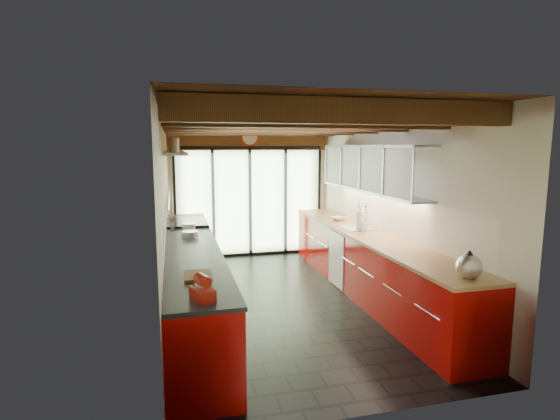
% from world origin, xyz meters
% --- Properties ---
extents(ground, '(5.50, 5.50, 0.00)m').
position_xyz_m(ground, '(0.00, 0.00, 0.00)').
color(ground, black).
rests_on(ground, ground).
extents(room_shell, '(5.50, 5.50, 5.50)m').
position_xyz_m(room_shell, '(0.00, 0.00, 1.65)').
color(room_shell, silver).
rests_on(room_shell, ground).
extents(ceiling_beams, '(3.14, 5.06, 4.90)m').
position_xyz_m(ceiling_beams, '(-0.00, 0.38, 2.46)').
color(ceiling_beams, '#593316').
rests_on(ceiling_beams, ground).
extents(glass_door, '(2.95, 0.10, 2.90)m').
position_xyz_m(glass_door, '(0.00, 2.69, 1.66)').
color(glass_door, '#C6EAAD').
rests_on(glass_door, ground).
extents(left_counter, '(0.68, 5.00, 0.92)m').
position_xyz_m(left_counter, '(-1.28, 0.00, 0.46)').
color(left_counter, '#AA0B09').
rests_on(left_counter, ground).
extents(range_stove, '(0.66, 0.90, 0.97)m').
position_xyz_m(range_stove, '(-1.28, 1.45, 0.47)').
color(range_stove, silver).
rests_on(range_stove, ground).
extents(right_counter, '(0.68, 5.00, 0.92)m').
position_xyz_m(right_counter, '(1.27, 0.00, 0.46)').
color(right_counter, '#AA0B09').
rests_on(right_counter, ground).
extents(sink_assembly, '(0.45, 0.52, 0.43)m').
position_xyz_m(sink_assembly, '(1.29, 0.40, 0.96)').
color(sink_assembly, silver).
rests_on(sink_assembly, right_counter).
extents(upper_cabinets_right, '(0.34, 3.00, 3.00)m').
position_xyz_m(upper_cabinets_right, '(1.43, 0.30, 1.85)').
color(upper_cabinets_right, silver).
rests_on(upper_cabinets_right, ground).
extents(left_wall_fixtures, '(0.28, 2.60, 0.96)m').
position_xyz_m(left_wall_fixtures, '(-1.47, 0.25, 1.80)').
color(left_wall_fixtures, silver).
rests_on(left_wall_fixtures, ground).
extents(stand_mixer, '(0.22, 0.28, 0.22)m').
position_xyz_m(stand_mixer, '(-1.27, -2.24, 1.01)').
color(stand_mixer, '#AE1B0D').
rests_on(stand_mixer, left_counter).
extents(pot_large, '(0.25, 0.25, 0.12)m').
position_xyz_m(pot_large, '(-1.27, 0.76, 0.98)').
color(pot_large, silver).
rests_on(pot_large, left_counter).
extents(pot_small, '(0.30, 0.30, 0.09)m').
position_xyz_m(pot_small, '(-1.27, 0.34, 0.96)').
color(pot_small, silver).
rests_on(pot_small, left_counter).
extents(cutting_board, '(0.27, 0.37, 0.03)m').
position_xyz_m(cutting_board, '(-1.27, -1.60, 0.94)').
color(cutting_board, brown).
rests_on(cutting_board, left_counter).
extents(kettle, '(0.33, 0.35, 0.29)m').
position_xyz_m(kettle, '(1.27, -2.25, 1.05)').
color(kettle, silver).
rests_on(kettle, right_counter).
extents(paper_towel, '(0.14, 0.14, 0.35)m').
position_xyz_m(paper_towel, '(1.27, 0.25, 1.07)').
color(paper_towel, white).
rests_on(paper_towel, right_counter).
extents(soap_bottle, '(0.11, 0.11, 0.19)m').
position_xyz_m(soap_bottle, '(1.27, 0.12, 1.01)').
color(soap_bottle, silver).
rests_on(soap_bottle, right_counter).
extents(bowl, '(0.29, 0.29, 0.06)m').
position_xyz_m(bowl, '(1.27, 1.14, 0.95)').
color(bowl, silver).
rests_on(bowl, right_counter).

